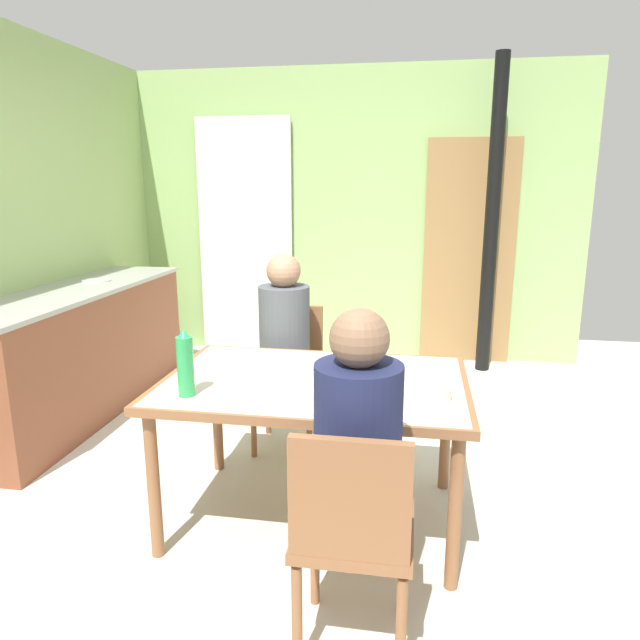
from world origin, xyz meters
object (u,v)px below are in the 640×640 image
kitchen_counter (77,351)px  dining_table (315,393)px  chair_near_diner (353,530)px  person_far_diner (284,328)px  water_bottle_green_near (374,351)px  chair_far_diner (289,367)px  water_bottle_green_far (185,365)px  serving_bowl_center (431,393)px  person_near_diner (358,433)px

kitchen_counter → dining_table: bearing=-29.5°
dining_table → chair_near_diner: (0.27, -0.83, -0.16)m
person_far_diner → water_bottle_green_near: (0.57, -0.63, 0.07)m
chair_far_diner → water_bottle_green_far: water_bottle_green_far is taller
dining_table → chair_far_diner: size_ratio=1.62×
kitchen_counter → water_bottle_green_far: size_ratio=7.51×
water_bottle_green_near → dining_table: bearing=-167.0°
chair_near_diner → dining_table: bearing=108.3°
water_bottle_green_near → water_bottle_green_far: bearing=-155.1°
dining_table → water_bottle_green_near: bearing=13.0°
kitchen_counter → serving_bowl_center: bearing=-27.0°
water_bottle_green_near → serving_bowl_center: bearing=-41.0°
kitchen_counter → water_bottle_green_near: bearing=-25.0°
serving_bowl_center → water_bottle_green_far: bearing=-172.8°
water_bottle_green_near → water_bottle_green_far: 0.85m
chair_far_diner → person_far_diner: (0.00, -0.14, 0.28)m
kitchen_counter → dining_table: 2.20m
chair_near_diner → person_far_diner: (-0.58, 1.52, 0.28)m
chair_near_diner → serving_bowl_center: 0.75m
chair_near_diner → chair_far_diner: size_ratio=1.00×
person_far_diner → serving_bowl_center: 1.20m
chair_far_diner → water_bottle_green_near: bearing=126.8°
person_near_diner → water_bottle_green_near: size_ratio=2.70×
dining_table → person_far_diner: (-0.31, 0.69, 0.13)m
dining_table → chair_near_diner: 0.89m
kitchen_counter → water_bottle_green_far: 2.00m
chair_near_diner → water_bottle_green_near: (-0.01, 0.89, 0.36)m
kitchen_counter → chair_near_diner: size_ratio=2.56×
kitchen_counter → water_bottle_green_near: water_bottle_green_near is taller
serving_bowl_center → chair_far_diner: bearing=130.1°
serving_bowl_center → person_near_diner: bearing=-115.9°
chair_near_diner → water_bottle_green_near: bearing=90.5°
chair_far_diner → dining_table: bearing=110.3°
water_bottle_green_far → serving_bowl_center: water_bottle_green_far is taller
person_near_diner → water_bottle_green_far: 0.88m
chair_far_diner → serving_bowl_center: chair_far_diner is taller
water_bottle_green_far → serving_bowl_center: size_ratio=1.74×
person_near_diner → water_bottle_green_far: (-0.78, 0.39, 0.08)m
water_bottle_green_near → serving_bowl_center: (0.26, -0.23, -0.11)m
chair_near_diner → chair_far_diner: bearing=109.3°
kitchen_counter → person_far_diner: person_far_diner is taller
chair_far_diner → chair_near_diner: bearing=109.3°
chair_far_diner → water_bottle_green_far: 1.20m
water_bottle_green_far → serving_bowl_center: 1.05m
chair_far_diner → person_far_diner: bearing=90.0°
person_far_diner → chair_near_diner: bearing=110.9°
chair_near_diner → person_far_diner: size_ratio=1.13×
dining_table → chair_far_diner: (-0.31, 0.83, -0.16)m
kitchen_counter → chair_far_diner: 1.62m
person_near_diner → chair_near_diner: bearing=-90.0°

